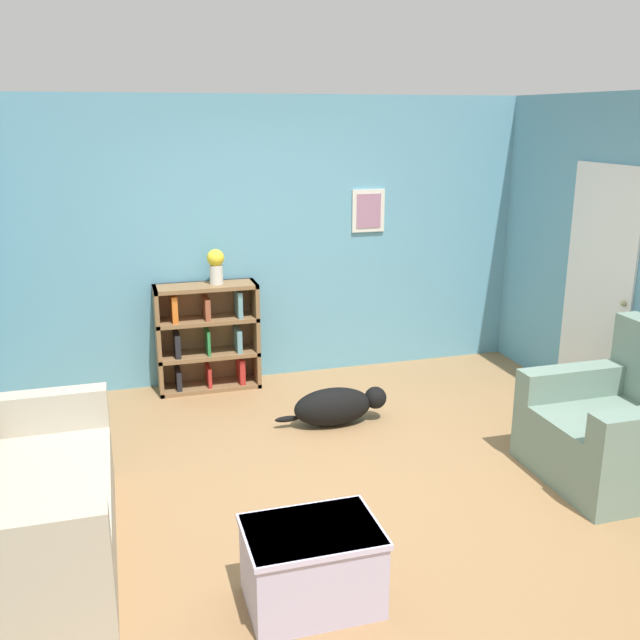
% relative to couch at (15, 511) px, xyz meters
% --- Properties ---
extents(ground_plane, '(14.00, 14.00, 0.00)m').
position_rel_couch_xyz_m(ground_plane, '(1.97, 0.33, -0.31)').
color(ground_plane, '#997047').
extents(wall_back, '(5.60, 0.13, 2.60)m').
position_rel_couch_xyz_m(wall_back, '(1.98, 2.58, 0.99)').
color(wall_back, '#609EB7').
rests_on(wall_back, ground_plane).
extents(couch, '(0.93, 1.71, 0.81)m').
position_rel_couch_xyz_m(couch, '(0.00, 0.00, 0.00)').
color(couch, '#B7AD99').
rests_on(couch, ground_plane).
extents(bookshelf, '(0.91, 0.31, 0.97)m').
position_rel_couch_xyz_m(bookshelf, '(1.39, 2.38, 0.17)').
color(bookshelf, olive).
rests_on(bookshelf, ground_plane).
extents(recliner_chair, '(0.97, 0.99, 1.03)m').
position_rel_couch_xyz_m(recliner_chair, '(3.89, -0.11, 0.04)').
color(recliner_chair, gray).
rests_on(recliner_chair, ground_plane).
extents(coffee_table, '(0.68, 0.49, 0.43)m').
position_rel_couch_xyz_m(coffee_table, '(1.48, -0.82, -0.08)').
color(coffee_table, '#BCB2D1').
rests_on(coffee_table, ground_plane).
extents(dog, '(0.93, 0.28, 0.31)m').
position_rel_couch_xyz_m(dog, '(2.27, 1.25, -0.15)').
color(dog, black).
rests_on(dog, ground_plane).
extents(vase, '(0.15, 0.15, 0.31)m').
position_rel_couch_xyz_m(vase, '(1.49, 2.35, 0.84)').
color(vase, silver).
rests_on(vase, bookshelf).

